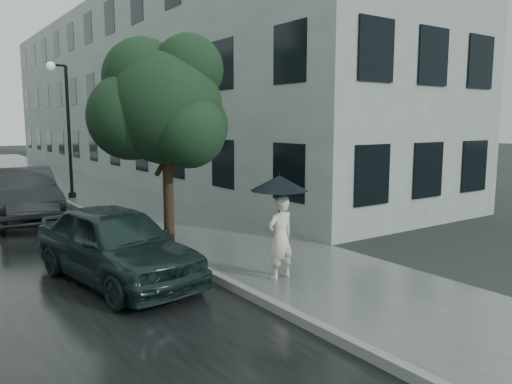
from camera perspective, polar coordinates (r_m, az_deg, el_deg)
ground at (r=9.59m, az=6.09°, el=-9.58°), size 120.00×120.00×0.00m
sidewalk at (r=20.10m, az=-16.39°, el=-0.56°), size 3.50×60.00×0.01m
kerb_near at (r=19.60m, az=-21.46°, el=-0.80°), size 0.15×60.00×0.15m
building_near at (r=28.82m, az=-11.62°, el=11.07°), size 7.02×36.00×9.00m
pedestrian at (r=9.23m, az=2.80°, el=-5.20°), size 0.59×0.41×1.56m
umbrella at (r=9.05m, az=2.69°, el=1.03°), size 1.26×1.26×1.05m
street_tree at (r=10.97m, az=-10.43°, el=9.58°), size 3.13×2.84×4.75m
lamp_post at (r=20.21m, az=-21.05°, el=7.53°), size 0.84×0.40×5.07m
car_near at (r=9.45m, az=-15.72°, el=-5.71°), size 2.25×4.29×1.39m
car_far at (r=16.18m, az=-25.14°, el=-0.24°), size 1.91×4.78×1.55m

